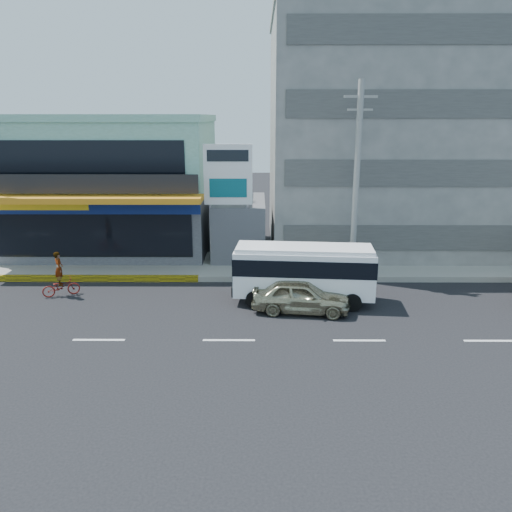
{
  "coord_description": "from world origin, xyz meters",
  "views": [
    {
      "loc": [
        1.13,
        -17.53,
        8.25
      ],
      "look_at": [
        1.02,
        4.17,
        2.2
      ],
      "focal_mm": 35.0,
      "sensor_mm": 36.0,
      "label": 1
    }
  ],
  "objects_px": {
    "satellite_dish": "(239,201)",
    "sedan": "(301,296)",
    "shop_building": "(114,187)",
    "concrete_building": "(398,138)",
    "billboard": "(228,182)",
    "motorcycle_rider": "(60,281)",
    "minibus": "(304,269)",
    "utility_pole_near": "(356,182)"
  },
  "relations": [
    {
      "from": "concrete_building",
      "to": "shop_building",
      "type": "bearing_deg",
      "value": -176.65
    },
    {
      "from": "concrete_building",
      "to": "minibus",
      "type": "xyz_separation_m",
      "value": [
        -6.81,
        -10.82,
        -5.42
      ]
    },
    {
      "from": "billboard",
      "to": "minibus",
      "type": "xyz_separation_m",
      "value": [
        3.69,
        -5.02,
        -3.35
      ]
    },
    {
      "from": "shop_building",
      "to": "minibus",
      "type": "relative_size",
      "value": 1.91
    },
    {
      "from": "motorcycle_rider",
      "to": "shop_building",
      "type": "bearing_deg",
      "value": 88.12
    },
    {
      "from": "shop_building",
      "to": "satellite_dish",
      "type": "distance_m",
      "value": 8.54
    },
    {
      "from": "billboard",
      "to": "minibus",
      "type": "relative_size",
      "value": 1.07
    },
    {
      "from": "utility_pole_near",
      "to": "minibus",
      "type": "bearing_deg",
      "value": -131.11
    },
    {
      "from": "motorcycle_rider",
      "to": "minibus",
      "type": "bearing_deg",
      "value": -3.66
    },
    {
      "from": "billboard",
      "to": "utility_pole_near",
      "type": "bearing_deg",
      "value": -15.48
    },
    {
      "from": "shop_building",
      "to": "utility_pole_near",
      "type": "bearing_deg",
      "value": -25.06
    },
    {
      "from": "sedan",
      "to": "motorcycle_rider",
      "type": "xyz_separation_m",
      "value": [
        -11.3,
        1.97,
        -0.01
      ]
    },
    {
      "from": "shop_building",
      "to": "concrete_building",
      "type": "height_order",
      "value": "concrete_building"
    },
    {
      "from": "concrete_building",
      "to": "sedan",
      "type": "xyz_separation_m",
      "value": [
        -7.0,
        -12.05,
        -6.27
      ]
    },
    {
      "from": "satellite_dish",
      "to": "motorcycle_rider",
      "type": "distance_m",
      "value": 10.67
    },
    {
      "from": "billboard",
      "to": "shop_building",
      "type": "bearing_deg",
      "value": 147.68
    },
    {
      "from": "concrete_building",
      "to": "motorcycle_rider",
      "type": "bearing_deg",
      "value": -151.15
    },
    {
      "from": "shop_building",
      "to": "minibus",
      "type": "bearing_deg",
      "value": -41.09
    },
    {
      "from": "minibus",
      "to": "motorcycle_rider",
      "type": "distance_m",
      "value": 11.55
    },
    {
      "from": "satellite_dish",
      "to": "billboard",
      "type": "relative_size",
      "value": 0.22
    },
    {
      "from": "billboard",
      "to": "satellite_dish",
      "type": "bearing_deg",
      "value": 74.48
    },
    {
      "from": "utility_pole_near",
      "to": "minibus",
      "type": "distance_m",
      "value": 5.56
    },
    {
      "from": "concrete_building",
      "to": "motorcycle_rider",
      "type": "xyz_separation_m",
      "value": [
        -18.3,
        -10.08,
        -6.28
      ]
    },
    {
      "from": "billboard",
      "to": "motorcycle_rider",
      "type": "bearing_deg",
      "value": -151.23
    },
    {
      "from": "concrete_building",
      "to": "utility_pole_near",
      "type": "relative_size",
      "value": 1.6
    },
    {
      "from": "satellite_dish",
      "to": "motorcycle_rider",
      "type": "height_order",
      "value": "satellite_dish"
    },
    {
      "from": "concrete_building",
      "to": "minibus",
      "type": "bearing_deg",
      "value": -122.18
    },
    {
      "from": "satellite_dish",
      "to": "sedan",
      "type": "distance_m",
      "value": 9.05
    },
    {
      "from": "shop_building",
      "to": "satellite_dish",
      "type": "height_order",
      "value": "shop_building"
    },
    {
      "from": "satellite_dish",
      "to": "sedan",
      "type": "relative_size",
      "value": 0.35
    },
    {
      "from": "billboard",
      "to": "sedan",
      "type": "xyz_separation_m",
      "value": [
        3.5,
        -6.25,
        -4.2
      ]
    },
    {
      "from": "concrete_building",
      "to": "sedan",
      "type": "relative_size",
      "value": 3.74
    },
    {
      "from": "shop_building",
      "to": "satellite_dish",
      "type": "bearing_deg",
      "value": -20.21
    },
    {
      "from": "utility_pole_near",
      "to": "billboard",
      "type": "bearing_deg",
      "value": 164.52
    },
    {
      "from": "satellite_dish",
      "to": "minibus",
      "type": "relative_size",
      "value": 0.23
    },
    {
      "from": "shop_building",
      "to": "sedan",
      "type": "distance_m",
      "value": 15.89
    },
    {
      "from": "satellite_dish",
      "to": "sedan",
      "type": "height_order",
      "value": "satellite_dish"
    },
    {
      "from": "billboard",
      "to": "motorcycle_rider",
      "type": "relative_size",
      "value": 3.16
    },
    {
      "from": "satellite_dish",
      "to": "minibus",
      "type": "distance_m",
      "value": 7.79
    },
    {
      "from": "utility_pole_near",
      "to": "shop_building",
      "type": "bearing_deg",
      "value": 154.94
    },
    {
      "from": "satellite_dish",
      "to": "utility_pole_near",
      "type": "bearing_deg",
      "value": -30.96
    },
    {
      "from": "concrete_building",
      "to": "billboard",
      "type": "relative_size",
      "value": 2.32
    }
  ]
}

